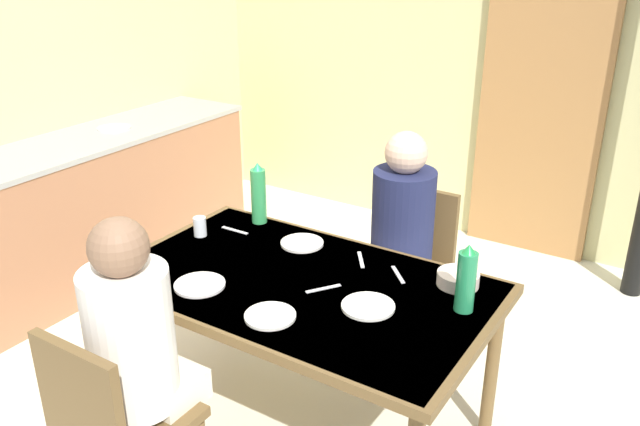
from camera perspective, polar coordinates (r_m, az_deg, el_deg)
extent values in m
plane|color=silver|center=(3.31, -6.43, -15.35)|extent=(6.26, 6.26, 0.00)
cube|color=#C6C287|center=(4.75, 11.72, 14.18)|extent=(4.07, 0.10, 2.70)
cube|color=#CBBD86|center=(4.50, -22.29, 12.50)|extent=(0.10, 3.61, 2.70)
cube|color=#A07040|center=(4.56, 18.54, 8.58)|extent=(0.80, 0.05, 2.00)
cube|color=#A36A49|center=(4.35, -20.35, -0.22)|extent=(0.60, 2.52, 0.87)
cube|color=#9E9E99|center=(4.20, -21.19, 5.42)|extent=(0.61, 2.57, 0.03)
cylinder|color=#B7B7BC|center=(4.42, -17.37, 7.03)|extent=(0.21, 0.21, 0.01)
cube|color=brown|center=(2.72, -1.71, -6.30)|extent=(1.56, 0.93, 0.04)
cube|color=beige|center=(2.71, -1.71, -5.95)|extent=(1.50, 0.89, 0.00)
cylinder|color=brown|center=(3.08, -17.17, -11.57)|extent=(0.06, 0.06, 0.70)
cylinder|color=brown|center=(3.55, -7.61, -5.77)|extent=(0.06, 0.06, 0.70)
cylinder|color=brown|center=(2.97, 14.63, -12.78)|extent=(0.06, 0.06, 0.70)
cube|color=brown|center=(2.54, -16.07, -16.98)|extent=(0.40, 0.40, 0.04)
cube|color=brown|center=(2.33, -20.00, -15.14)|extent=(0.38, 0.04, 0.42)
cube|color=brown|center=(3.36, 7.25, -5.52)|extent=(0.40, 0.40, 0.04)
cube|color=brown|center=(3.42, 8.73, -1.18)|extent=(0.38, 0.04, 0.42)
cylinder|color=brown|center=(3.30, 8.43, -11.20)|extent=(0.04, 0.04, 0.41)
cylinder|color=brown|center=(3.42, 3.19, -9.57)|extent=(0.04, 0.04, 0.41)
cylinder|color=brown|center=(3.57, 10.74, -8.52)|extent=(0.04, 0.04, 0.41)
cylinder|color=brown|center=(3.68, 5.82, -7.13)|extent=(0.04, 0.04, 0.41)
cube|color=#EBE7CC|center=(2.59, -13.54, -14.20)|extent=(0.30, 0.22, 0.12)
cylinder|color=silver|center=(2.38, -16.02, -10.44)|extent=(0.30, 0.30, 0.52)
sphere|color=#846047|center=(2.21, -17.00, -2.84)|extent=(0.20, 0.20, 0.20)
cube|color=#1B1F47|center=(3.21, 6.05, -5.74)|extent=(0.30, 0.22, 0.12)
cylinder|color=#1E2347|center=(3.18, 7.14, -0.82)|extent=(0.30, 0.30, 0.52)
sphere|color=beige|center=(3.06, 7.46, 5.19)|extent=(0.20, 0.20, 0.20)
cylinder|color=green|center=(3.21, -5.33, 1.45)|extent=(0.07, 0.07, 0.27)
cone|color=#268F5C|center=(3.15, -5.43, 4.03)|extent=(0.05, 0.05, 0.04)
cylinder|color=#22824E|center=(2.51, 12.49, -5.83)|extent=(0.07, 0.07, 0.24)
cone|color=#1D8B41|center=(2.45, 12.76, -3.04)|extent=(0.05, 0.05, 0.04)
cylinder|color=beige|center=(2.72, 11.83, -5.59)|extent=(0.17, 0.17, 0.05)
cylinder|color=white|center=(2.71, -10.35, -6.12)|extent=(0.21, 0.21, 0.01)
cylinder|color=white|center=(3.01, -1.56, -2.61)|extent=(0.20, 0.20, 0.01)
cylinder|color=white|center=(2.53, 4.18, -8.04)|extent=(0.20, 0.20, 0.01)
cylinder|color=white|center=(2.47, -4.33, -8.85)|extent=(0.19, 0.19, 0.01)
cylinder|color=silver|center=(3.13, -10.33, -1.16)|extent=(0.06, 0.06, 0.09)
cube|color=silver|center=(3.17, -7.38, -1.50)|extent=(0.15, 0.02, 0.00)
cube|color=silver|center=(2.77, 6.75, -5.30)|extent=(0.11, 0.12, 0.00)
cube|color=silver|center=(2.88, 3.55, -4.04)|extent=(0.10, 0.13, 0.00)
cube|color=silver|center=(2.65, 0.29, -6.55)|extent=(0.10, 0.13, 0.00)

